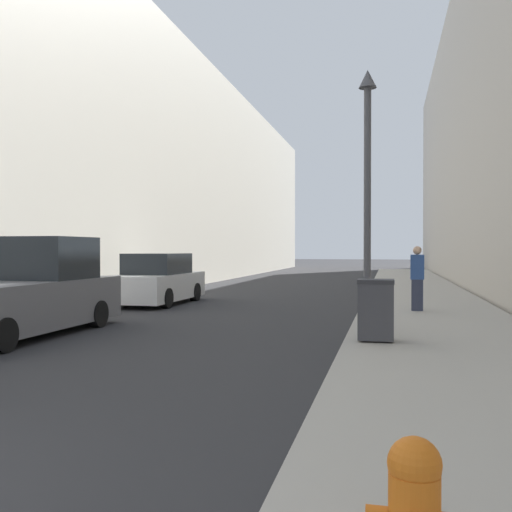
{
  "coord_description": "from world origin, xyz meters",
  "views": [
    {
      "loc": [
        4.79,
        -2.45,
        1.87
      ],
      "look_at": [
        -0.22,
        18.97,
        1.59
      ],
      "focal_mm": 40.0,
      "sensor_mm": 36.0,
      "label": 1
    }
  ],
  "objects_px": {
    "fire_hydrant": "(414,501)",
    "trash_bin": "(376,309)",
    "pickup_truck": "(24,295)",
    "pedestrian_on_sidewalk": "(417,278)",
    "lamppost": "(367,182)",
    "parked_sedan_near": "(158,281)"
  },
  "relations": [
    {
      "from": "lamppost",
      "to": "pickup_truck",
      "type": "xyz_separation_m",
      "value": [
        -7.22,
        -2.47,
        -2.53
      ]
    },
    {
      "from": "lamppost",
      "to": "parked_sedan_near",
      "type": "height_order",
      "value": "lamppost"
    },
    {
      "from": "fire_hydrant",
      "to": "pickup_truck",
      "type": "bearing_deg",
      "value": 135.61
    },
    {
      "from": "lamppost",
      "to": "parked_sedan_near",
      "type": "xyz_separation_m",
      "value": [
        -7.19,
        4.8,
        -2.63
      ]
    },
    {
      "from": "pickup_truck",
      "to": "pedestrian_on_sidewalk",
      "type": "distance_m",
      "value": 10.27
    },
    {
      "from": "trash_bin",
      "to": "parked_sedan_near",
      "type": "relative_size",
      "value": 0.26
    },
    {
      "from": "pedestrian_on_sidewalk",
      "to": "lamppost",
      "type": "bearing_deg",
      "value": -110.76
    },
    {
      "from": "lamppost",
      "to": "pickup_truck",
      "type": "distance_m",
      "value": 8.03
    },
    {
      "from": "trash_bin",
      "to": "parked_sedan_near",
      "type": "xyz_separation_m",
      "value": [
        -7.44,
        7.11,
        0.06
      ]
    },
    {
      "from": "pedestrian_on_sidewalk",
      "to": "fire_hydrant",
      "type": "bearing_deg",
      "value": -92.71
    },
    {
      "from": "trash_bin",
      "to": "pickup_truck",
      "type": "height_order",
      "value": "pickup_truck"
    },
    {
      "from": "trash_bin",
      "to": "pickup_truck",
      "type": "xyz_separation_m",
      "value": [
        -7.46,
        -0.15,
        0.15
      ]
    },
    {
      "from": "parked_sedan_near",
      "to": "pedestrian_on_sidewalk",
      "type": "distance_m",
      "value": 8.58
    },
    {
      "from": "trash_bin",
      "to": "pickup_truck",
      "type": "distance_m",
      "value": 7.47
    },
    {
      "from": "lamppost",
      "to": "pedestrian_on_sidewalk",
      "type": "xyz_separation_m",
      "value": [
        1.26,
        3.33,
        -2.37
      ]
    },
    {
      "from": "parked_sedan_near",
      "to": "lamppost",
      "type": "bearing_deg",
      "value": -33.74
    },
    {
      "from": "fire_hydrant",
      "to": "trash_bin",
      "type": "bearing_deg",
      "value": 92.75
    },
    {
      "from": "fire_hydrant",
      "to": "parked_sedan_near",
      "type": "height_order",
      "value": "parked_sedan_near"
    },
    {
      "from": "fire_hydrant",
      "to": "parked_sedan_near",
      "type": "bearing_deg",
      "value": 117.6
    },
    {
      "from": "trash_bin",
      "to": "pickup_truck",
      "type": "relative_size",
      "value": 0.21
    },
    {
      "from": "trash_bin",
      "to": "pedestrian_on_sidewalk",
      "type": "height_order",
      "value": "pedestrian_on_sidewalk"
    },
    {
      "from": "fire_hydrant",
      "to": "pickup_truck",
      "type": "xyz_separation_m",
      "value": [
        -7.84,
        7.68,
        0.37
      ]
    }
  ]
}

